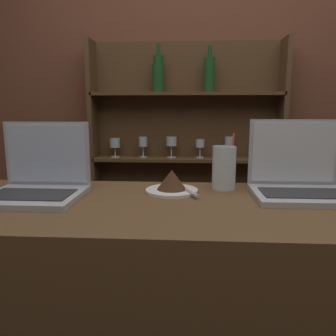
{
  "coord_description": "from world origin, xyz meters",
  "views": [
    {
      "loc": [
        -0.11,
        -0.66,
        1.25
      ],
      "look_at": [
        -0.17,
        0.31,
        1.07
      ],
      "focal_mm": 35.0,
      "sensor_mm": 36.0,
      "label": 1
    }
  ],
  "objects_px": {
    "cake_plate": "(172,183)",
    "water_glass": "(224,168)",
    "laptop_near": "(38,181)",
    "laptop_far": "(299,179)"
  },
  "relations": [
    {
      "from": "cake_plate",
      "to": "water_glass",
      "type": "distance_m",
      "value": 0.19
    },
    {
      "from": "laptop_near",
      "to": "laptop_far",
      "type": "relative_size",
      "value": 0.98
    },
    {
      "from": "cake_plate",
      "to": "water_glass",
      "type": "bearing_deg",
      "value": 18.67
    },
    {
      "from": "water_glass",
      "to": "cake_plate",
      "type": "bearing_deg",
      "value": -161.33
    },
    {
      "from": "laptop_far",
      "to": "cake_plate",
      "type": "height_order",
      "value": "laptop_far"
    },
    {
      "from": "laptop_near",
      "to": "laptop_far",
      "type": "xyz_separation_m",
      "value": [
        0.83,
        0.07,
        0.0
      ]
    },
    {
      "from": "laptop_far",
      "to": "water_glass",
      "type": "distance_m",
      "value": 0.24
    },
    {
      "from": "laptop_far",
      "to": "water_glass",
      "type": "height_order",
      "value": "laptop_far"
    },
    {
      "from": "laptop_near",
      "to": "water_glass",
      "type": "distance_m",
      "value": 0.62
    },
    {
      "from": "laptop_near",
      "to": "cake_plate",
      "type": "xyz_separation_m",
      "value": [
        0.42,
        0.08,
        -0.02
      ]
    }
  ]
}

